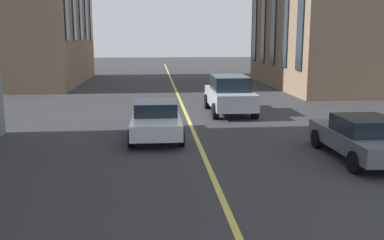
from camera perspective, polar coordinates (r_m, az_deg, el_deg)
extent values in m
cube|color=#D8C64C|center=(22.72, -0.97, 1.22)|extent=(80.00, 0.16, 0.01)
cube|color=slate|center=(14.74, 21.22, -2.46)|extent=(4.40, 1.80, 0.55)
cube|color=#19232D|center=(14.44, 21.74, -0.63)|extent=(1.85, 1.58, 0.50)
cylinder|color=black|center=(15.75, 16.01, -2.35)|extent=(0.64, 0.22, 0.64)
cylinder|color=black|center=(16.45, 21.65, -2.15)|extent=(0.64, 0.22, 0.64)
cylinder|color=black|center=(13.17, 20.51, -5.18)|extent=(0.64, 0.22, 0.64)
cube|color=#B7BABF|center=(21.98, 4.93, 2.91)|extent=(4.70, 1.95, 0.80)
cube|color=#19232D|center=(21.89, 4.96, 4.85)|extent=(2.59, 1.72, 0.70)
cylinder|color=black|center=(23.42, 2.01, 2.44)|extent=(0.76, 0.27, 0.76)
cylinder|color=black|center=(23.72, 6.50, 2.48)|extent=(0.76, 0.27, 0.76)
cylinder|color=black|center=(20.39, 3.07, 1.17)|extent=(0.76, 0.27, 0.76)
cylinder|color=black|center=(20.73, 8.20, 1.24)|extent=(0.76, 0.27, 0.76)
cube|color=silver|center=(16.64, -4.73, -0.30)|extent=(4.40, 1.80, 0.55)
cube|color=#19232D|center=(16.76, -4.77, 1.61)|extent=(1.85, 1.58, 0.50)
cylinder|color=black|center=(15.30, -1.44, -2.30)|extent=(0.64, 0.22, 0.64)
cylinder|color=black|center=(15.30, -7.92, -2.41)|extent=(0.64, 0.22, 0.64)
cylinder|color=black|center=(18.14, -2.02, -0.22)|extent=(0.64, 0.22, 0.64)
cylinder|color=black|center=(18.13, -7.48, -0.31)|extent=(0.64, 0.22, 0.64)
cube|color=#846B51|center=(35.75, 18.70, 13.99)|extent=(15.32, 9.94, 12.22)
cube|color=#19232D|center=(34.10, 10.70, 14.95)|extent=(1.10, 0.10, 9.28)
cube|color=#19232D|center=(37.06, 9.39, 14.65)|extent=(1.10, 0.10, 9.28)
cube|color=#19232D|center=(40.03, 8.27, 14.39)|extent=(1.10, 0.10, 9.28)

